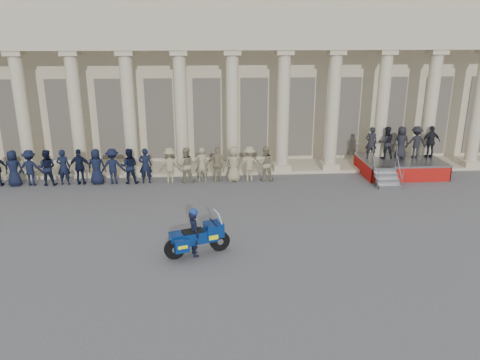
% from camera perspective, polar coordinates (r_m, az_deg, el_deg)
% --- Properties ---
extents(ground, '(90.00, 90.00, 0.00)m').
position_cam_1_polar(ground, '(17.29, -3.79, -6.96)').
color(ground, '#4C4C4F').
rests_on(ground, ground).
extents(building, '(40.00, 12.50, 9.00)m').
position_cam_1_polar(building, '(30.56, -4.13, 12.74)').
color(building, '#B8AB8A').
rests_on(building, ground).
extents(officer_rank, '(17.86, 0.67, 1.77)m').
position_cam_1_polar(officer_rank, '(23.84, -17.43, 1.56)').
color(officer_rank, black).
rests_on(officer_rank, ground).
extents(reviewing_stand, '(4.12, 3.95, 2.49)m').
position_cam_1_polar(reviewing_stand, '(25.70, 19.22, 3.60)').
color(reviewing_stand, gray).
rests_on(reviewing_stand, ground).
extents(motorcycle, '(2.21, 1.26, 1.47)m').
position_cam_1_polar(motorcycle, '(15.82, -5.15, -6.94)').
color(motorcycle, black).
rests_on(motorcycle, ground).
extents(rider, '(0.55, 0.67, 1.68)m').
position_cam_1_polar(rider, '(15.70, -5.61, -6.33)').
color(rider, black).
rests_on(rider, ground).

